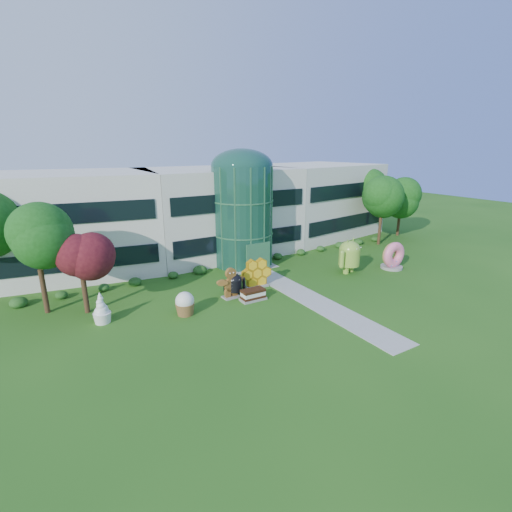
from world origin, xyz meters
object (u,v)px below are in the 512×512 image
donut (393,255)px  gingerbread (231,283)px  android_black (234,283)px  android_green (350,254)px

donut → gingerbread: bearing=176.4°
android_black → donut: (16.59, -1.86, 0.27)m
donut → gingerbread: (-17.00, 1.69, -0.11)m
android_black → donut: bearing=3.6°
android_black → gingerbread: 0.47m
android_green → gingerbread: android_green is taller
android_black → gingerbread: gingerbread is taller
android_green → donut: android_green is taller
android_green → donut: bearing=-31.8°
donut → android_green: bearing=165.7°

